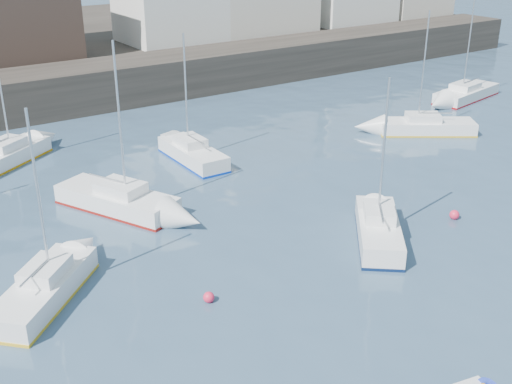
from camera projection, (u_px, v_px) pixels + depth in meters
water at (468, 359)px, 20.32m from camera, size 220.00×220.00×0.00m
quay_wall at (78, 88)px, 46.32m from camera, size 90.00×5.00×3.00m
land_strip at (11, 50)px, 60.03m from camera, size 90.00×32.00×2.80m
sailboat_a at (44, 288)px, 23.26m from camera, size 5.12×5.09×7.11m
sailboat_b at (117, 200)px, 30.47m from camera, size 4.49×6.53×8.08m
sailboat_c at (378, 229)px, 27.57m from camera, size 4.70×5.21×7.02m
sailboat_d at (426, 126)px, 41.29m from camera, size 6.10×5.03×7.74m
sailboat_f at (193, 153)px, 36.52m from camera, size 1.83×5.53×7.16m
sailboat_g at (466, 93)px, 48.98m from camera, size 6.85×3.32×8.32m
sailboat_h at (4, 156)px, 36.02m from camera, size 6.02×4.99×7.72m
buoy_near at (209, 302)px, 23.36m from camera, size 0.41×0.41×0.41m
buoy_mid at (454, 219)px, 29.74m from camera, size 0.45×0.45×0.45m
buoy_far at (78, 193)px, 32.53m from camera, size 0.36×0.36×0.36m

